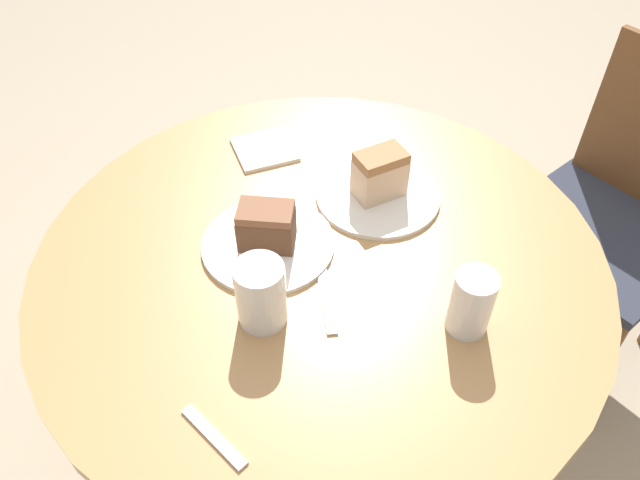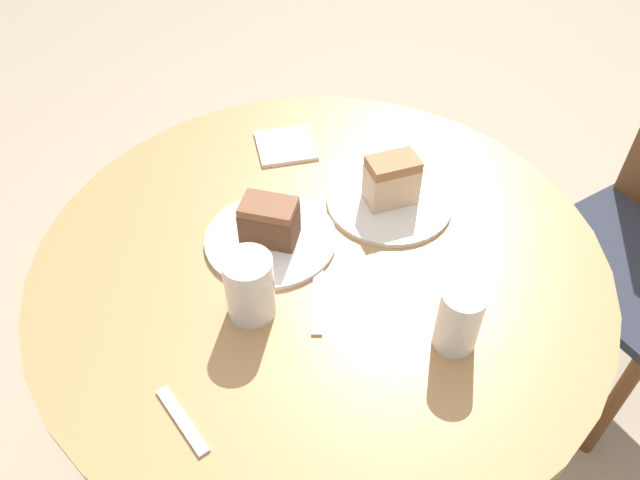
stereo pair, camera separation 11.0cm
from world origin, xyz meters
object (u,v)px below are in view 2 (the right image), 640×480
object	(u,v)px
plate_far	(389,201)
glass_lemonade	(250,289)
cake_slice_near	(269,221)
glass_water	(458,321)
cake_slice_far	(392,180)
plate_near	(271,239)

from	to	relation	value
plate_far	glass_lemonade	bearing A→B (deg)	-72.55
cake_slice_near	glass_lemonade	xyz separation A→B (m)	(0.13, -0.10, 0.00)
glass_lemonade	glass_water	xyz separation A→B (m)	(0.22, 0.25, 0.00)
cake_slice_near	glass_water	bearing A→B (deg)	24.12
cake_slice_far	plate_far	bearing A→B (deg)	0.00
plate_near	cake_slice_far	size ratio (longest dim) A/B	2.32
cake_slice_near	plate_far	bearing A→B (deg)	85.20
cake_slice_near	glass_lemonade	size ratio (longest dim) A/B	0.96
plate_near	cake_slice_near	size ratio (longest dim) A/B	2.09
plate_far	glass_water	xyz separation A→B (m)	(0.33, -0.09, 0.05)
plate_near	cake_slice_far	world-z (taller)	cake_slice_far
glass_water	cake_slice_near	bearing A→B (deg)	-155.88
plate_far	glass_water	bearing A→B (deg)	-16.23
glass_lemonade	cake_slice_near	bearing A→B (deg)	143.00
plate_far	glass_lemonade	distance (m)	0.37
cake_slice_far	glass_lemonade	xyz separation A→B (m)	(0.11, -0.35, -0.01)
plate_near	glass_water	xyz separation A→B (m)	(0.35, 0.16, 0.05)
plate_near	glass_lemonade	world-z (taller)	glass_lemonade
glass_lemonade	glass_water	world-z (taller)	glass_lemonade
plate_near	glass_lemonade	distance (m)	0.17
plate_near	glass_water	bearing A→B (deg)	24.12
cake_slice_far	glass_water	world-z (taller)	glass_water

